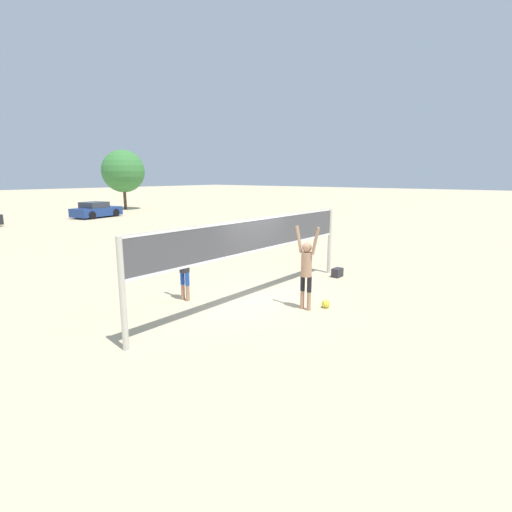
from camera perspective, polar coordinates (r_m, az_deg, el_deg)
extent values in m
plane|color=#C6B28C|center=(11.29, 0.00, -6.34)|extent=(200.00, 200.00, 0.00)
cylinder|color=beige|center=(8.27, -18.53, -5.26)|extent=(0.13, 0.13, 2.31)
cylinder|color=beige|center=(14.43, 10.47, 2.11)|extent=(0.13, 0.13, 2.31)
cube|color=#47474C|center=(10.87, 0.00, 3.01)|extent=(8.22, 0.02, 0.92)
cube|color=white|center=(10.82, 0.00, 5.26)|extent=(8.22, 0.03, 0.06)
cube|color=white|center=(10.94, 0.00, 0.78)|extent=(8.22, 0.03, 0.06)
cylinder|color=tan|center=(10.51, 7.56, -6.40)|extent=(0.11, 0.11, 0.49)
cylinder|color=black|center=(10.38, 7.62, -4.06)|extent=(0.12, 0.12, 0.40)
cylinder|color=tan|center=(10.61, 6.63, -6.21)|extent=(0.11, 0.11, 0.49)
cylinder|color=black|center=(10.49, 6.69, -3.88)|extent=(0.12, 0.12, 0.40)
cylinder|color=tan|center=(10.31, 7.22, -1.19)|extent=(0.28, 0.28, 0.63)
sphere|color=tan|center=(10.22, 7.28, 1.21)|extent=(0.25, 0.25, 0.25)
cylinder|color=tan|center=(10.07, 8.49, 2.14)|extent=(0.08, 0.23, 0.71)
cylinder|color=tan|center=(10.32, 6.16, 2.42)|extent=(0.08, 0.23, 0.71)
cylinder|color=tan|center=(11.49, -10.39, -5.06)|extent=(0.11, 0.11, 0.45)
cylinder|color=#1E47A5|center=(11.38, -10.46, -3.10)|extent=(0.12, 0.12, 0.36)
cylinder|color=tan|center=(11.35, -9.73, -5.25)|extent=(0.11, 0.11, 0.45)
cylinder|color=#1E47A5|center=(11.24, -9.80, -3.27)|extent=(0.12, 0.12, 0.36)
cylinder|color=#26262D|center=(11.20, -10.22, -0.87)|extent=(0.28, 0.28, 0.57)
sphere|color=tan|center=(11.13, -10.29, 1.14)|extent=(0.22, 0.22, 0.22)
cylinder|color=tan|center=(11.27, -11.11, 2.13)|extent=(0.08, 0.21, 0.64)
cylinder|color=tan|center=(10.92, -9.51, 1.89)|extent=(0.08, 0.21, 0.64)
sphere|color=yellow|center=(10.81, 9.94, -6.75)|extent=(0.22, 0.22, 0.22)
cube|color=#2D2D33|center=(14.08, 11.54, -2.34)|extent=(0.42, 0.26, 0.30)
cube|color=navy|center=(36.01, -21.81, 5.90)|extent=(4.30, 2.60, 0.70)
cube|color=#2D333D|center=(35.83, -22.12, 6.80)|extent=(2.11, 2.00, 0.47)
cylinder|color=black|center=(37.48, -21.23, 5.89)|extent=(0.67, 0.35, 0.64)
cylinder|color=black|center=(36.22, -19.40, 5.85)|extent=(0.67, 0.35, 0.64)
cylinder|color=black|center=(35.88, -24.20, 5.45)|extent=(0.67, 0.35, 0.64)
cylinder|color=black|center=(34.56, -22.39, 5.40)|extent=(0.67, 0.35, 0.64)
cylinder|color=#4C3823|center=(43.60, -18.23, 8.12)|extent=(0.30, 0.30, 2.69)
sphere|color=#387A38|center=(43.55, -18.44, 11.43)|extent=(4.27, 4.27, 4.27)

